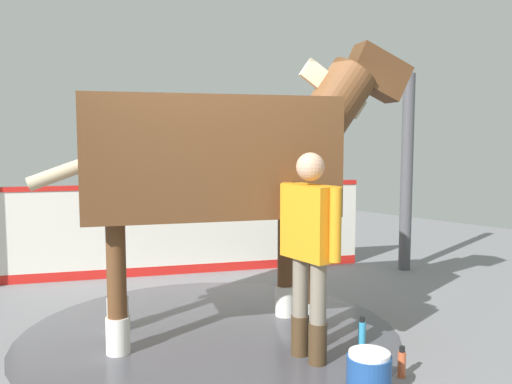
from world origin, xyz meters
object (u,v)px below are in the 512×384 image
at_px(horse, 220,159).
at_px(wash_bucket, 369,374).
at_px(bottle_shampoo, 362,332).
at_px(handler, 310,242).
at_px(bottle_spray, 402,363).

distance_m(horse, wash_bucket, 2.21).
xyz_separation_m(horse, wash_bucket, (-1.67, 0.01, -1.45)).
relative_size(horse, bottle_shampoo, 12.53).
height_order(horse, bottle_shampoo, horse).
bearing_deg(horse, handler, -54.36).
xyz_separation_m(handler, bottle_shampoo, (-0.11, -0.56, -0.85)).
height_order(handler, wash_bucket, handler).
height_order(wash_bucket, bottle_spray, wash_bucket).
bearing_deg(bottle_shampoo, wash_bucket, 129.61).
bearing_deg(wash_bucket, bottle_shampoo, -50.39).
bearing_deg(handler, wash_bucket, 85.50).
height_order(bottle_shampoo, bottle_spray, bottle_shampoo).
height_order(wash_bucket, bottle_shampoo, wash_bucket).
xyz_separation_m(wash_bucket, bottle_spray, (0.00, -0.42, -0.04)).
relative_size(wash_bucket, bottle_shampoo, 1.23).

